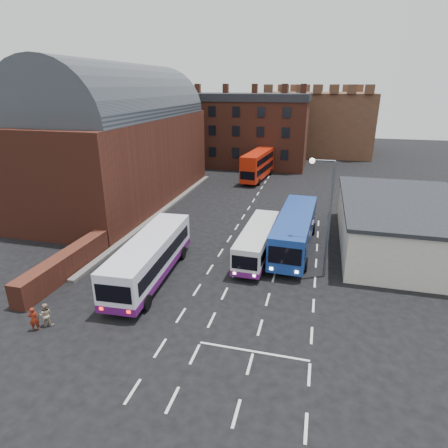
% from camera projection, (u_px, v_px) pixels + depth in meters
% --- Properties ---
extents(ground, '(180.00, 180.00, 0.00)m').
position_uv_depth(ground, '(185.00, 308.00, 24.10)').
color(ground, black).
extents(railway_station, '(12.00, 28.00, 16.00)m').
position_uv_depth(railway_station, '(120.00, 138.00, 44.11)').
color(railway_station, '#602B1E').
rests_on(railway_station, ground).
extents(forecourt_wall, '(1.20, 10.00, 1.80)m').
position_uv_depth(forecourt_wall, '(66.00, 264.00, 27.99)').
color(forecourt_wall, '#602B1E').
rests_on(forecourt_wall, ground).
extents(cream_building, '(10.40, 16.40, 4.25)m').
position_uv_depth(cream_building, '(402.00, 224.00, 32.53)').
color(cream_building, beige).
rests_on(cream_building, ground).
extents(brick_terrace, '(22.00, 10.00, 11.00)m').
position_uv_depth(brick_terrace, '(242.00, 134.00, 65.31)').
color(brick_terrace, brown).
rests_on(brick_terrace, ground).
extents(castle_keep, '(22.00, 22.00, 12.00)m').
position_uv_depth(castle_keep, '(316.00, 122.00, 80.47)').
color(castle_keep, brown).
rests_on(castle_keep, ground).
extents(bus_white_outbound, '(3.36, 11.57, 3.12)m').
position_uv_depth(bus_white_outbound, '(150.00, 255.00, 27.28)').
color(bus_white_outbound, white).
rests_on(bus_white_outbound, ground).
extents(bus_white_inbound, '(2.57, 9.47, 2.57)m').
position_uv_depth(bus_white_inbound, '(257.00, 240.00, 30.88)').
color(bus_white_inbound, silver).
rests_on(bus_white_inbound, ground).
extents(bus_blue, '(3.40, 12.01, 3.25)m').
position_uv_depth(bus_blue, '(295.00, 229.00, 32.08)').
color(bus_blue, navy).
rests_on(bus_blue, ground).
extents(bus_red_double, '(3.49, 10.72, 4.21)m').
position_uv_depth(bus_red_double, '(258.00, 165.00, 56.16)').
color(bus_red_double, red).
rests_on(bus_red_double, ground).
extents(street_lamp, '(1.81, 0.39, 8.86)m').
position_uv_depth(street_lamp, '(326.00, 208.00, 26.33)').
color(street_lamp, '#50555C').
rests_on(street_lamp, ground).
extents(pedestrian_red, '(0.67, 0.61, 1.53)m').
position_uv_depth(pedestrian_red, '(34.00, 319.00, 21.71)').
color(pedestrian_red, maroon).
rests_on(pedestrian_red, ground).
extents(pedestrian_beige, '(0.88, 0.79, 1.48)m').
position_uv_depth(pedestrian_beige, '(46.00, 315.00, 22.15)').
color(pedestrian_beige, tan).
rests_on(pedestrian_beige, ground).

